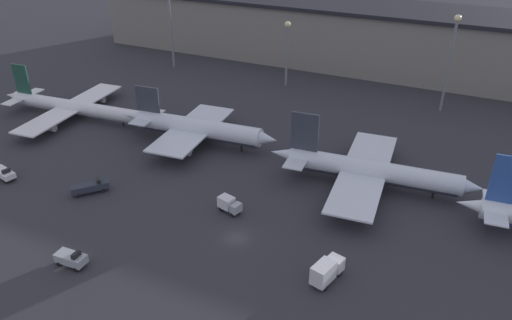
# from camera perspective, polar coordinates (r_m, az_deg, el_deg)

# --- Properties ---
(ground) EXTENTS (600.00, 600.00, 0.00)m
(ground) POSITION_cam_1_polar(r_m,az_deg,el_deg) (88.07, -2.24, -8.90)
(ground) COLOR #2D2D33
(terminal_building) EXTENTS (202.46, 28.58, 20.46)m
(terminal_building) POSITION_cam_1_polar(r_m,az_deg,el_deg) (173.30, 14.11, 13.35)
(terminal_building) COLOR gray
(terminal_building) RESTS_ON ground
(airplane_0) EXTENTS (46.59, 36.50, 12.77)m
(airplane_0) POSITION_cam_1_polar(r_m,az_deg,el_deg) (140.05, -20.00, 5.68)
(airplane_0) COLOR white
(airplane_0) RESTS_ON ground
(airplane_1) EXTENTS (40.07, 28.93, 12.59)m
(airplane_1) POSITION_cam_1_polar(r_m,az_deg,el_deg) (118.40, -6.78, 3.60)
(airplane_1) COLOR silver
(airplane_1) RESTS_ON ground
(airplane_2) EXTENTS (42.72, 35.85, 14.12)m
(airplane_2) POSITION_cam_1_polar(r_m,az_deg,el_deg) (102.83, 12.91, -1.22)
(airplane_2) COLOR silver
(airplane_2) RESTS_ON ground
(service_vehicle_0) EXTENTS (3.99, 6.78, 3.80)m
(service_vehicle_0) POSITION_cam_1_polar(r_m,az_deg,el_deg) (79.09, 8.07, -12.40)
(service_vehicle_0) COLOR white
(service_vehicle_0) RESTS_ON ground
(service_vehicle_1) EXTENTS (6.41, 3.66, 2.68)m
(service_vehicle_1) POSITION_cam_1_polar(r_m,az_deg,el_deg) (116.84, -26.87, -1.35)
(service_vehicle_1) COLOR white
(service_vehicle_1) RESTS_ON ground
(service_vehicle_2) EXTENTS (4.95, 3.27, 2.90)m
(service_vehicle_2) POSITION_cam_1_polar(r_m,az_deg,el_deg) (93.81, -3.11, -5.07)
(service_vehicle_2) COLOR #9EA3A8
(service_vehicle_2) RESTS_ON ground
(service_vehicle_3) EXTENTS (5.22, 2.57, 2.93)m
(service_vehicle_3) POSITION_cam_1_polar(r_m,az_deg,el_deg) (86.82, -20.37, -10.51)
(service_vehicle_3) COLOR #9EA3A8
(service_vehicle_3) RESTS_ON ground
(service_vehicle_4) EXTENTS (6.27, 6.78, 2.89)m
(service_vehicle_4) POSITION_cam_1_polar(r_m,az_deg,el_deg) (104.62, -18.42, -2.96)
(service_vehicle_4) COLOR #282D38
(service_vehicle_4) RESTS_ON ground
(lamp_post_0) EXTENTS (1.80, 1.80, 26.17)m
(lamp_post_0) POSITION_cam_1_polar(r_m,az_deg,el_deg) (170.27, -9.78, 15.70)
(lamp_post_0) COLOR slate
(lamp_post_0) RESTS_ON ground
(lamp_post_1) EXTENTS (1.80, 1.80, 19.70)m
(lamp_post_1) POSITION_cam_1_polar(r_m,az_deg,el_deg) (151.93, 3.57, 13.08)
(lamp_post_1) COLOR slate
(lamp_post_1) RESTS_ON ground
(lamp_post_2) EXTENTS (1.80, 1.80, 25.93)m
(lamp_post_2) POSITION_cam_1_polar(r_m,az_deg,el_deg) (141.02, 21.42, 11.42)
(lamp_post_2) COLOR slate
(lamp_post_2) RESTS_ON ground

